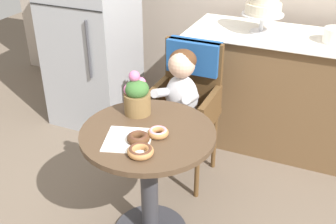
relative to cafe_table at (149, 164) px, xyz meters
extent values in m
cylinder|color=#4C3826|center=(0.00, 0.00, 0.20)|extent=(0.72, 0.72, 0.03)
cylinder|color=#333338|center=(0.00, 0.00, -0.16)|extent=(0.10, 0.10, 0.69)
cube|color=brown|center=(-0.04, 0.60, -0.04)|extent=(0.42, 0.42, 0.04)
cube|color=brown|center=(-0.04, 0.79, 0.22)|extent=(0.40, 0.04, 0.46)
cube|color=brown|center=(-0.23, 0.60, 0.08)|extent=(0.04, 0.38, 0.18)
cube|color=brown|center=(0.15, 0.60, 0.08)|extent=(0.04, 0.38, 0.18)
cube|color=#1E4C8C|center=(-0.04, 0.79, 0.34)|extent=(0.36, 0.11, 0.22)
cylinder|color=brown|center=(-0.22, 0.42, -0.28)|extent=(0.03, 0.03, 0.45)
cylinder|color=brown|center=(0.14, 0.42, -0.28)|extent=(0.03, 0.03, 0.45)
cylinder|color=brown|center=(-0.22, 0.78, -0.28)|extent=(0.03, 0.03, 0.45)
cylinder|color=brown|center=(0.14, 0.78, -0.28)|extent=(0.03, 0.03, 0.45)
ellipsoid|color=silver|center=(-0.04, 0.58, 0.14)|extent=(0.22, 0.16, 0.30)
sphere|color=#E0B293|center=(-0.04, 0.57, 0.36)|extent=(0.17, 0.17, 0.17)
ellipsoid|color=#4C2D19|center=(-0.04, 0.59, 0.38)|extent=(0.17, 0.17, 0.14)
cylinder|color=silver|center=(-0.14, 0.49, 0.19)|extent=(0.08, 0.23, 0.13)
sphere|color=#E0B293|center=(-0.13, 0.42, 0.12)|extent=(0.06, 0.06, 0.06)
cylinder|color=silver|center=(0.05, 0.49, 0.19)|extent=(0.08, 0.23, 0.13)
sphere|color=#E0B293|center=(0.04, 0.42, 0.12)|extent=(0.06, 0.06, 0.06)
cylinder|color=#3F4760|center=(-0.10, 0.50, 0.03)|extent=(0.09, 0.22, 0.09)
cylinder|color=#3F4760|center=(-0.10, 0.39, -0.14)|extent=(0.08, 0.08, 0.26)
cylinder|color=#3F4760|center=(0.01, 0.50, 0.03)|extent=(0.09, 0.22, 0.09)
cylinder|color=#3F4760|center=(0.01, 0.39, -0.14)|extent=(0.08, 0.08, 0.26)
cube|color=white|center=(-0.06, -0.11, 0.21)|extent=(0.29, 0.30, 0.00)
torus|color=#AD7542|center=(0.07, -0.02, 0.23)|extent=(0.11, 0.11, 0.04)
torus|color=pink|center=(0.07, -0.02, 0.24)|extent=(0.09, 0.09, 0.02)
torus|color=#AD7542|center=(0.06, -0.20, 0.23)|extent=(0.13, 0.13, 0.04)
torus|color=#512D1E|center=(0.06, -0.20, 0.24)|extent=(0.11, 0.11, 0.02)
torus|color=#4C2D19|center=(0.00, -0.11, 0.23)|extent=(0.12, 0.12, 0.04)
torus|color=#512D1E|center=(0.00, -0.11, 0.24)|extent=(0.10, 0.10, 0.02)
cylinder|color=brown|center=(-0.14, 0.15, 0.27)|extent=(0.15, 0.15, 0.12)
ellipsoid|color=#38662D|center=(-0.14, 0.15, 0.36)|extent=(0.14, 0.14, 0.10)
sphere|color=#CC6699|center=(-0.12, 0.16, 0.36)|extent=(0.05, 0.05, 0.05)
sphere|color=#CC6699|center=(-0.13, 0.19, 0.39)|extent=(0.06, 0.06, 0.06)
sphere|color=#CC6699|center=(-0.16, 0.17, 0.43)|extent=(0.06, 0.06, 0.06)
sphere|color=#CC6699|center=(-0.18, 0.14, 0.36)|extent=(0.07, 0.07, 0.07)
sphere|color=#CC6699|center=(-0.13, 0.11, 0.36)|extent=(0.05, 0.05, 0.05)
cube|color=brown|center=(0.55, 1.30, -0.06)|extent=(1.50, 0.56, 0.90)
cube|color=white|center=(0.55, 1.30, 0.39)|extent=(1.56, 0.62, 0.01)
cylinder|color=silver|center=(0.29, 1.30, 0.40)|extent=(0.16, 0.16, 0.01)
cylinder|color=silver|center=(0.29, 1.30, 0.46)|extent=(0.03, 0.03, 0.12)
cylinder|color=silver|center=(0.29, 1.30, 0.53)|extent=(0.30, 0.30, 0.01)
cylinder|color=beige|center=(0.29, 1.30, 0.57)|extent=(0.26, 0.25, 0.08)
cylinder|color=beige|center=(0.29, 1.30, 0.54)|extent=(0.26, 0.26, 0.01)
cylinder|color=beige|center=(0.29, 1.30, 0.61)|extent=(0.21, 0.21, 0.01)
cube|color=#9EA0A5|center=(-1.05, 1.10, 0.34)|extent=(0.64, 0.60, 1.70)
cube|color=black|center=(-1.05, 0.80, 0.55)|extent=(0.63, 0.01, 0.01)
cylinder|color=#3F3F44|center=(-0.87, 0.79, 0.26)|extent=(0.02, 0.02, 0.45)
camera|label=1|loc=(0.84, -1.66, 1.36)|focal=44.52mm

